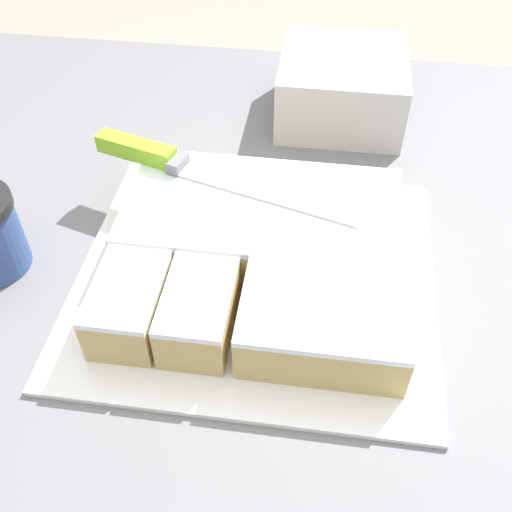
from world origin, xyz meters
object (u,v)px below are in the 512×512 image
Objects in this scene: cake_board at (256,276)px; cake at (258,255)px; knife at (172,161)px; storage_box at (340,87)px.

cake is at bearing 39.96° from cake_board.
knife is 0.31m from storage_box.
cake_board is 1.20× the size of knife.
storage_box is (0.07, 0.35, 0.01)m from cake.
storage_box reaches higher than cake_board.
cake is 0.16m from knife.
storage_box is at bearing 68.03° from knife.
cake_board is 0.36m from storage_box.
knife reaches higher than cake.
storage_box reaches higher than knife.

